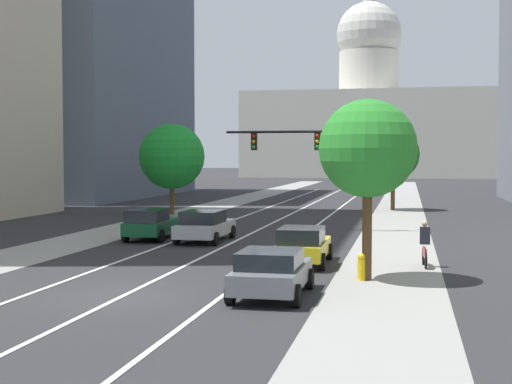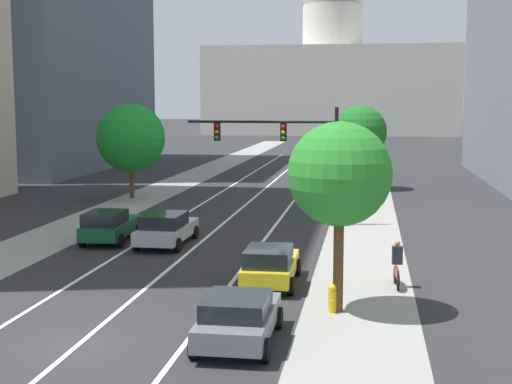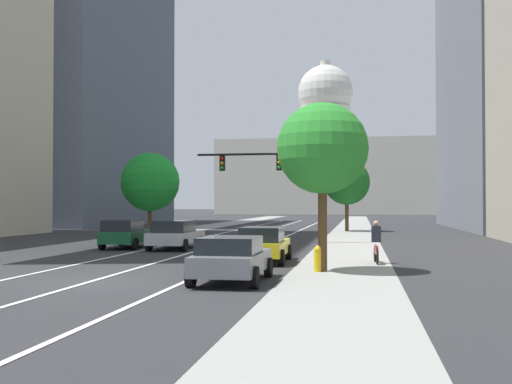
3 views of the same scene
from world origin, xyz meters
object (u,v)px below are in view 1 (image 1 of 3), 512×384
(car_green, at_px, (151,224))
(street_tree_mid_left, at_px, (172,156))
(capitol_building, at_px, (368,123))
(fire_hydrant, at_px, (361,267))
(car_gray, at_px, (272,272))
(cyclist, at_px, (425,244))
(car_silver, at_px, (205,225))
(car_yellow, at_px, (303,245))
(street_tree_near_right, at_px, (393,154))
(street_tree_mid_right, at_px, (368,149))
(traffic_signal_mast, at_px, (321,152))

(car_green, distance_m, street_tree_mid_left, 15.87)
(capitol_building, bearing_deg, street_tree_mid_left, -94.57)
(fire_hydrant, bearing_deg, street_tree_mid_left, 120.93)
(car_gray, height_order, fire_hydrant, car_gray)
(fire_hydrant, height_order, cyclist, cyclist)
(car_silver, bearing_deg, car_yellow, -138.52)
(fire_hydrant, bearing_deg, car_yellow, 128.36)
(capitol_building, relative_size, cyclist, 28.54)
(capitol_building, distance_m, street_tree_near_right, 95.69)
(car_green, xyz_separation_m, fire_hydrant, (10.95, -9.84, -0.33))
(car_yellow, bearing_deg, car_silver, 40.26)
(car_green, distance_m, car_yellow, 10.95)
(street_tree_mid_right, height_order, street_tree_mid_left, street_tree_mid_left)
(car_green, xyz_separation_m, street_tree_mid_left, (-3.94, 15.01, 3.32))
(capitol_building, relative_size, street_tree_mid_left, 7.62)
(car_silver, distance_m, street_tree_near_right, 24.62)
(car_silver, bearing_deg, cyclist, -120.58)
(car_yellow, xyz_separation_m, street_tree_mid_left, (-12.50, 21.83, 3.35))
(capitol_building, relative_size, car_silver, 10.39)
(car_yellow, xyz_separation_m, car_silver, (-5.72, 6.54, 0.02))
(car_green, distance_m, car_silver, 2.86)
(car_yellow, distance_m, street_tree_near_right, 29.73)
(car_gray, height_order, street_tree_mid_left, street_tree_mid_left)
(car_yellow, distance_m, cyclist, 4.51)
(car_green, bearing_deg, traffic_signal_mast, -53.51)
(car_gray, xyz_separation_m, car_silver, (-5.71, 12.89, 0.04))
(car_green, bearing_deg, fire_hydrant, -134.66)
(car_silver, xyz_separation_m, street_tree_mid_right, (8.27, -9.41, 3.56))
(car_gray, height_order, car_yellow, car_yellow)
(cyclist, bearing_deg, street_tree_near_right, -0.33)
(cyclist, bearing_deg, car_yellow, 91.65)
(capitol_building, height_order, cyclist, capitol_building)
(car_silver, bearing_deg, street_tree_mid_left, 24.24)
(street_tree_mid_right, bearing_deg, street_tree_mid_left, 121.36)
(car_silver, bearing_deg, traffic_signal_mast, -36.11)
(capitol_building, height_order, traffic_signal_mast, capitol_building)
(car_silver, distance_m, traffic_signal_mast, 8.88)
(cyclist, xyz_separation_m, street_tree_mid_left, (-17.00, 21.40, 3.27))
(capitol_building, distance_m, car_yellow, 125.08)
(traffic_signal_mast, xyz_separation_m, fire_hydrant, (3.27, -16.10, -3.90))
(car_green, bearing_deg, cyclist, -118.82)
(car_yellow, bearing_deg, car_green, 50.53)
(car_gray, distance_m, car_silver, 14.10)
(capitol_building, bearing_deg, car_gray, -88.13)
(car_silver, distance_m, street_tree_mid_left, 17.06)
(car_silver, xyz_separation_m, cyclist, (10.21, -6.11, 0.07))
(capitol_building, distance_m, fire_hydrant, 128.21)
(capitol_building, xyz_separation_m, street_tree_mid_right, (6.84, -127.45, -6.77))
(car_gray, bearing_deg, cyclist, -33.82)
(capitol_building, xyz_separation_m, car_yellow, (4.29, -124.58, -10.34))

